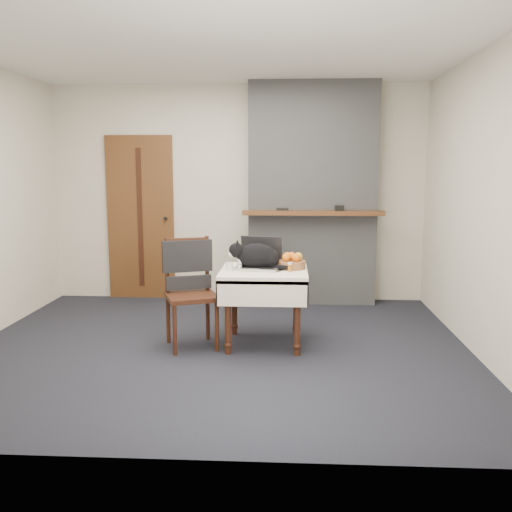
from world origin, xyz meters
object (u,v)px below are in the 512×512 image
Objects in this scene: chair at (189,277)px; cream_jar at (230,266)px; pill_bottle at (290,267)px; fruit_basket at (292,262)px; door at (141,218)px; cat at (258,256)px; side_table at (264,282)px; laptop at (259,260)px.

cream_jar is at bearing -25.84° from chair.
fruit_basket reaches higher than pill_bottle.
door reaches higher than chair.
cat reaches higher than pill_bottle.
side_table is 1.38× the size of cat.
side_table is at bearing -48.96° from door.
cat is at bearing -171.78° from fruit_basket.
laptop is 0.29m from cream_jar.
side_table is at bearing -45.85° from laptop.
pill_bottle is 0.16m from fruit_basket.
chair reaches higher than cat.
cream_jar is 0.28× the size of fruit_basket.
laptop is at bearing -48.69° from door.
cat reaches higher than side_table.
chair is (-0.91, 0.06, -0.11)m from pill_bottle.
pill_bottle is at bearing -20.30° from side_table.
fruit_basket is at bearing 15.71° from side_table.
fruit_basket is 0.95m from chair.
pill_bottle reaches higher than side_table.
pill_bottle reaches higher than cream_jar.
laptop is at bearing -179.90° from fruit_basket.
cat is at bearing -15.98° from chair.
cat is 0.57× the size of chair.
cat is 0.32m from fruit_basket.
pill_bottle is (0.29, -0.11, -0.07)m from cat.
door is 28.09× the size of cream_jar.
laptop is 0.06m from cat.
laptop is 5.58× the size of pill_bottle.
door is at bearing 131.04° from side_table.
cream_jar is 0.54m from pill_bottle.
laptop reaches higher than side_table.
pill_bottle is (0.28, -0.16, -0.03)m from laptop.
chair is (-0.62, -0.05, -0.19)m from cat.
pill_bottle is (1.83, -1.93, -0.26)m from door.
side_table is at bearing 159.70° from pill_bottle.
cream_jar is (1.29, -1.90, -0.26)m from door.
cream_jar is (-0.31, -0.06, 0.15)m from side_table.
pill_bottle is at bearing -46.40° from door.
cream_jar reaches higher than side_table.
chair is at bearing 176.12° from pill_bottle.
chair is (-0.68, -0.02, 0.04)m from side_table.
laptop reaches higher than pill_bottle.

